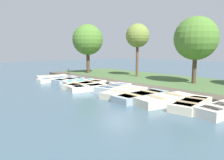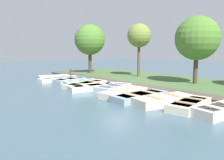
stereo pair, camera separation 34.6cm
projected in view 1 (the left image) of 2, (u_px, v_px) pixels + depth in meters
ground_plane at (119, 89)px, 15.26m from camera, size 80.00×80.00×0.00m
shore_bank at (161, 81)px, 18.60m from camera, size 8.00×24.00×0.18m
dock_walkway at (132, 85)px, 16.16m from camera, size 1.34×23.86×0.21m
rowboat_0 at (52, 77)px, 20.21m from camera, size 2.90×1.60×0.37m
rowboat_1 at (58, 79)px, 19.03m from camera, size 3.54×1.09×0.33m
rowboat_2 at (69, 80)px, 18.19m from camera, size 2.90×1.49×0.37m
rowboat_3 at (80, 82)px, 17.35m from camera, size 2.79×1.51×0.33m
rowboat_4 at (85, 84)px, 16.06m from camera, size 3.70×1.66×0.35m
rowboat_5 at (94, 87)px, 14.89m from camera, size 3.61×1.58×0.38m
rowboat_6 at (114, 88)px, 14.32m from camera, size 2.88×1.83×0.44m
rowboat_7 at (125, 93)px, 12.96m from camera, size 3.38×1.60×0.38m
rowboat_8 at (141, 96)px, 12.00m from camera, size 3.45×1.39×0.37m
rowboat_9 at (165, 100)px, 11.02m from camera, size 3.35×1.82×0.43m
rowboat_10 at (191, 104)px, 10.22m from camera, size 2.96×1.46×0.40m
rowboat_11 at (223, 109)px, 9.25m from camera, size 2.91×1.41×0.44m
mooring_post_near at (69, 72)px, 22.40m from camera, size 0.12×0.12×0.81m
park_tree_far_left at (88, 40)px, 23.58m from camera, size 3.29×3.29×5.43m
park_tree_left at (138, 36)px, 20.43m from camera, size 2.21×2.21×5.13m
park_tree_center at (196, 39)px, 16.18m from camera, size 3.23×3.23×5.17m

